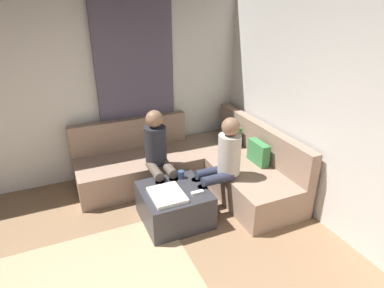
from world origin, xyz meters
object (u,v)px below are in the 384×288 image
Objects in this scene: game_remote at (197,192)px; sectional_couch at (195,166)px; ottoman at (174,205)px; coffee_mug at (181,174)px; person_on_couch_side at (158,153)px; person_on_couch_back at (222,161)px.

sectional_couch is at bearing 157.21° from game_remote.
ottoman is 5.07× the size of game_remote.
coffee_mug is at bearing -41.07° from sectional_couch.
person_on_couch_side is at bearing -162.67° from game_remote.
ottoman is 0.70m from person_on_couch_side.
ottoman is at bearing 91.16° from person_on_couch_back.
ottoman is 0.38m from coffee_mug.
coffee_mug reaches higher than ottoman.
game_remote reaches higher than ottoman.
person_on_couch_side is (-0.53, -0.00, 0.45)m from ottoman.
person_on_couch_back reaches higher than game_remote.
game_remote is at bearing 107.33° from person_on_couch_side.
coffee_mug is 0.40m from game_remote.
game_remote is 0.12× the size of person_on_couch_side.
sectional_couch reaches higher than ottoman.
sectional_couch is 3.36× the size of ottoman.
ottoman is at bearing -39.29° from coffee_mug.
game_remote is 0.51m from person_on_couch_back.
person_on_couch_side is at bearing -149.77° from coffee_mug.
ottoman is 0.63× the size of person_on_couch_side.
coffee_mug is 0.63× the size of game_remote.
ottoman is 0.36m from game_remote.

